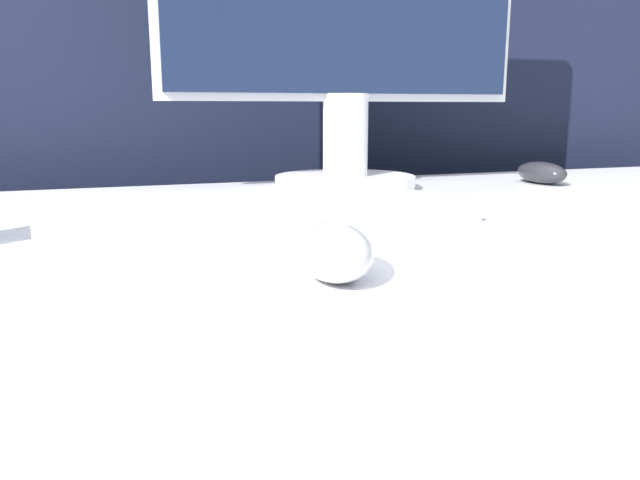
# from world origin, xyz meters

# --- Properties ---
(partition_panel) EXTENTS (5.00, 0.03, 1.16)m
(partition_panel) POSITION_xyz_m (0.00, 0.58, 0.58)
(partition_panel) COLOR black
(partition_panel) RESTS_ON ground_plane
(computer_mouse_near) EXTENTS (0.08, 0.12, 0.04)m
(computer_mouse_near) POSITION_xyz_m (-0.06, -0.19, 0.73)
(computer_mouse_near) COLOR silver
(computer_mouse_near) RESTS_ON desk
(keyboard) EXTENTS (0.47, 0.19, 0.02)m
(keyboard) POSITION_xyz_m (-0.06, 0.01, 0.72)
(keyboard) COLOR silver
(keyboard) RESTS_ON desk
(computer_mouse_far) EXTENTS (0.05, 0.11, 0.04)m
(computer_mouse_far) POSITION_xyz_m (0.48, 0.26, 0.73)
(computer_mouse_far) COLOR #232328
(computer_mouse_far) RESTS_ON desk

